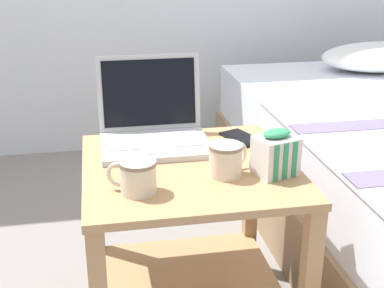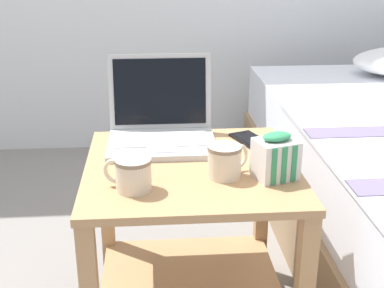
# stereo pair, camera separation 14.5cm
# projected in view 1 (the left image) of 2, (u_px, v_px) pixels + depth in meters

# --- Properties ---
(bedside_table) EXTENTS (0.60, 0.60, 0.56)m
(bedside_table) POSITION_uv_depth(u_px,v_px,m) (189.00, 226.00, 1.59)
(bedside_table) COLOR tan
(bedside_table) RESTS_ON ground_plane
(laptop) EXTENTS (0.33, 0.29, 0.26)m
(laptop) POSITION_uv_depth(u_px,v_px,m) (153.00, 127.00, 1.66)
(laptop) COLOR #B7BABC
(laptop) RESTS_ON bedside_table
(mug_front_left) EXTENTS (0.13, 0.09, 0.09)m
(mug_front_left) POSITION_uv_depth(u_px,v_px,m) (137.00, 175.00, 1.34)
(mug_front_left) COLOR beige
(mug_front_left) RESTS_ON bedside_table
(mug_front_right) EXTENTS (0.12, 0.10, 0.09)m
(mug_front_right) POSITION_uv_depth(u_px,v_px,m) (226.00, 158.00, 1.43)
(mug_front_right) COLOR beige
(mug_front_right) RESTS_ON bedside_table
(snack_bag) EXTENTS (0.13, 0.12, 0.13)m
(snack_bag) POSITION_uv_depth(u_px,v_px,m) (276.00, 154.00, 1.44)
(snack_bag) COLOR silver
(snack_bag) RESTS_ON bedside_table
(cell_phone) EXTENTS (0.12, 0.16, 0.01)m
(cell_phone) POSITION_uv_depth(u_px,v_px,m) (242.00, 138.00, 1.71)
(cell_phone) COLOR black
(cell_phone) RESTS_ON bedside_table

